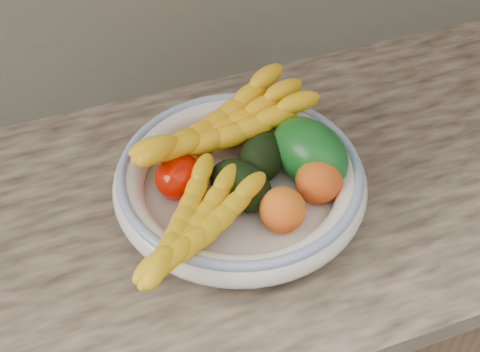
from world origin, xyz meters
name	(u,v)px	position (x,y,z in m)	size (l,w,h in m)	color
kitchen_counter	(236,336)	(0.00, 1.69, 0.46)	(2.44, 0.66, 1.40)	brown
fruit_bowl	(240,181)	(0.00, 1.66, 0.95)	(0.39, 0.39, 0.08)	silver
clementine_back_left	(199,144)	(-0.03, 1.76, 0.95)	(0.05, 0.05, 0.05)	#F75A05
clementine_back_right	(233,132)	(0.03, 1.77, 0.95)	(0.05, 0.05, 0.05)	#F25105
tomato_left	(180,177)	(-0.09, 1.69, 0.96)	(0.08, 0.08, 0.07)	#B00F00
tomato_near_left	(199,220)	(-0.09, 1.60, 0.96)	(0.07, 0.07, 0.06)	#A30008
avocado_center	(241,186)	(-0.01, 1.64, 0.96)	(0.07, 0.11, 0.07)	black
avocado_right	(262,157)	(0.05, 1.68, 0.96)	(0.07, 0.10, 0.07)	black
green_mango	(309,152)	(0.11, 1.66, 0.98)	(0.09, 0.14, 0.10)	#0E4D17
peach_front	(282,210)	(0.03, 1.57, 0.97)	(0.07, 0.07, 0.07)	orange
peach_right	(319,181)	(0.10, 1.60, 0.97)	(0.07, 0.07, 0.07)	orange
banana_bunch_back	(222,131)	(0.00, 1.74, 0.99)	(0.33, 0.12, 0.09)	yellow
banana_bunch_front	(194,230)	(-0.10, 1.57, 0.98)	(0.28, 0.11, 0.08)	yellow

